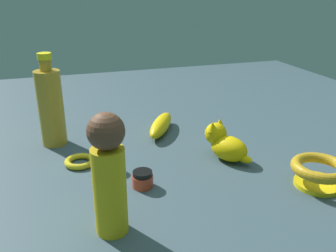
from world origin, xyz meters
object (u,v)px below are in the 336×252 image
(banana, at_px, (161,125))
(bowl, at_px, (319,171))
(bangle, at_px, (80,161))
(cat_figurine, at_px, (225,143))
(bottle_tall, at_px, (51,106))
(nail_polish_jar, at_px, (143,179))
(person_figure_adult, at_px, (109,173))

(banana, height_order, bowl, bowl)
(bangle, distance_m, cat_figurine, 0.37)
(bottle_tall, xyz_separation_m, banana, (-0.31, 0.01, -0.09))
(banana, distance_m, nail_polish_jar, 0.32)
(bottle_tall, bearing_deg, bangle, 110.39)
(bottle_tall, height_order, bowl, bottle_tall)
(nail_polish_jar, bearing_deg, bottle_tall, -59.12)
(person_figure_adult, bearing_deg, bangle, -83.10)
(bangle, bearing_deg, cat_figurine, 167.55)
(nail_polish_jar, bearing_deg, person_figure_adult, 55.77)
(cat_figurine, bearing_deg, bowl, 126.23)
(bowl, xyz_separation_m, nail_polish_jar, (0.38, -0.12, -0.02))
(bowl, relative_size, nail_polish_jar, 2.63)
(nail_polish_jar, distance_m, person_figure_adult, 0.19)
(banana, bearing_deg, cat_figurine, -122.89)
(cat_figurine, bearing_deg, banana, -63.78)
(bangle, xyz_separation_m, nail_polish_jar, (-0.13, 0.15, 0.01))
(bowl, xyz_separation_m, person_figure_adult, (0.47, 0.02, 0.08))
(bangle, relative_size, banana, 0.41)
(bangle, relative_size, bowl, 0.62)
(bowl, bearing_deg, bangle, -28.25)
(bottle_tall, height_order, person_figure_adult, bottle_tall)
(banana, height_order, person_figure_adult, person_figure_adult)
(cat_figurine, xyz_separation_m, person_figure_adult, (0.33, 0.21, 0.08))
(bottle_tall, xyz_separation_m, person_figure_adult, (-0.09, 0.44, 0.01))
(bangle, distance_m, bowl, 0.57)
(bowl, relative_size, cat_figurine, 0.94)
(bangle, bearing_deg, bottle_tall, -69.61)
(bangle, distance_m, person_figure_adult, 0.31)
(bowl, height_order, cat_figurine, cat_figurine)
(cat_figurine, bearing_deg, person_figure_adult, 32.04)
(person_figure_adult, bearing_deg, banana, -117.56)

